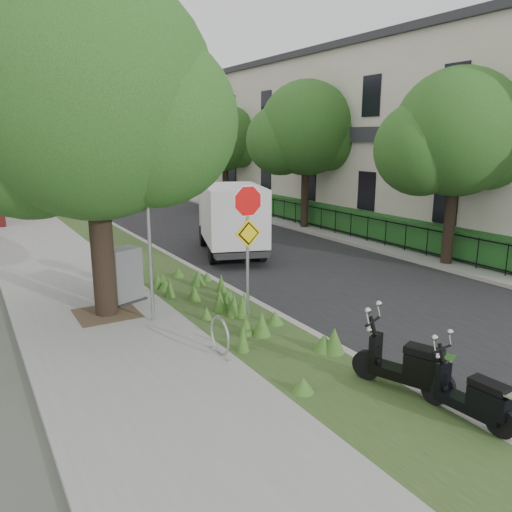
{
  "coord_description": "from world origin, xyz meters",
  "views": [
    {
      "loc": [
        -6.65,
        -8.63,
        4.2
      ],
      "look_at": [
        -0.48,
        1.8,
        1.3
      ],
      "focal_mm": 35.0,
      "sensor_mm": 36.0,
      "label": 1
    }
  ],
  "objects_px": {
    "scooter_near": "(413,370)",
    "box_truck": "(231,216)",
    "sign_assembly": "(248,226)",
    "scooter_far": "(478,402)",
    "utility_cabinet": "(122,276)"
  },
  "relations": [
    {
      "from": "scooter_far",
      "to": "scooter_near",
      "type": "bearing_deg",
      "value": 94.24
    },
    {
      "from": "sign_assembly",
      "to": "box_truck",
      "type": "xyz_separation_m",
      "value": [
        3.06,
        6.6,
        -0.91
      ]
    },
    {
      "from": "sign_assembly",
      "to": "utility_cabinet",
      "type": "xyz_separation_m",
      "value": [
        -2.01,
        2.92,
        -1.55
      ]
    },
    {
      "from": "scooter_near",
      "to": "box_truck",
      "type": "height_order",
      "value": "box_truck"
    },
    {
      "from": "sign_assembly",
      "to": "utility_cabinet",
      "type": "relative_size",
      "value": 2.34
    },
    {
      "from": "sign_assembly",
      "to": "box_truck",
      "type": "relative_size",
      "value": 0.63
    },
    {
      "from": "box_truck",
      "to": "scooter_near",
      "type": "bearing_deg",
      "value": -102.26
    },
    {
      "from": "scooter_near",
      "to": "utility_cabinet",
      "type": "height_order",
      "value": "utility_cabinet"
    },
    {
      "from": "scooter_far",
      "to": "utility_cabinet",
      "type": "distance_m",
      "value": 8.65
    },
    {
      "from": "sign_assembly",
      "to": "scooter_far",
      "type": "distance_m",
      "value": 5.63
    },
    {
      "from": "sign_assembly",
      "to": "scooter_near",
      "type": "relative_size",
      "value": 1.95
    },
    {
      "from": "sign_assembly",
      "to": "scooter_near",
      "type": "bearing_deg",
      "value": -79.97
    },
    {
      "from": "sign_assembly",
      "to": "scooter_far",
      "type": "xyz_separation_m",
      "value": [
        0.81,
        -5.25,
        -1.85
      ]
    },
    {
      "from": "sign_assembly",
      "to": "box_truck",
      "type": "height_order",
      "value": "sign_assembly"
    },
    {
      "from": "sign_assembly",
      "to": "scooter_near",
      "type": "distance_m",
      "value": 4.56
    }
  ]
}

